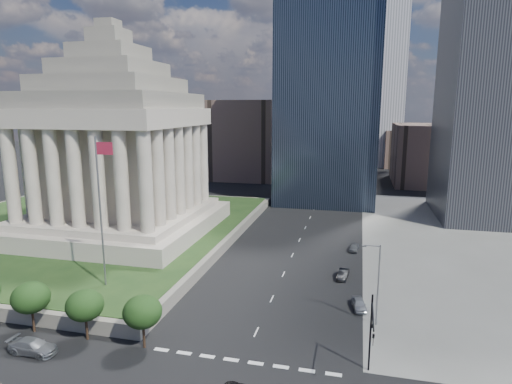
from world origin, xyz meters
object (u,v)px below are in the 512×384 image
(suv_grey, at_px, (33,347))
(parked_sedan_mid, at_px, (343,274))
(flagpole, at_px, (101,204))
(parked_sedan_near, at_px, (359,304))
(parked_sedan_far, at_px, (354,247))
(traffic_signal_ne, at_px, (372,331))
(street_lamp_north, at_px, (377,280))
(war_memorial, at_px, (115,130))

(suv_grey, bearing_deg, parked_sedan_mid, -46.18)
(flagpole, distance_m, parked_sedan_mid, 36.32)
(parked_sedan_near, relative_size, parked_sedan_far, 1.04)
(traffic_signal_ne, bearing_deg, street_lamp_north, 85.81)
(parked_sedan_near, xyz_separation_m, parked_sedan_far, (-1.04, 23.22, -0.02))
(suv_grey, bearing_deg, parked_sedan_far, -36.33)
(traffic_signal_ne, relative_size, parked_sedan_near, 2.04)
(street_lamp_north, bearing_deg, war_memorial, 154.08)
(traffic_signal_ne, height_order, parked_sedan_near, traffic_signal_ne)
(war_memorial, distance_m, parked_sedan_near, 53.58)
(suv_grey, xyz_separation_m, parked_sedan_far, (32.31, 41.76, -0.13))
(parked_sedan_mid, distance_m, parked_sedan_far, 13.58)
(parked_sedan_near, bearing_deg, street_lamp_north, -73.78)
(war_memorial, xyz_separation_m, traffic_signal_ne, (46.50, -34.30, -16.15))
(suv_grey, relative_size, parked_sedan_mid, 1.35)
(street_lamp_north, relative_size, parked_sedan_near, 2.55)
(flagpole, distance_m, parked_sedan_far, 44.50)
(suv_grey, bearing_deg, flagpole, 1.34)
(suv_grey, distance_m, parked_sedan_far, 52.80)
(war_memorial, bearing_deg, suv_grey, -72.17)
(suv_grey, height_order, parked_sedan_mid, suv_grey)
(parked_sedan_far, bearing_deg, traffic_signal_ne, -81.05)
(flagpole, bearing_deg, parked_sedan_near, 8.10)
(war_memorial, distance_m, parked_sedan_mid, 48.76)
(flagpole, xyz_separation_m, street_lamp_north, (35.16, 1.00, -7.45))
(war_memorial, height_order, parked_sedan_near, war_memorial)
(parked_sedan_near, bearing_deg, parked_sedan_mid, 94.19)
(street_lamp_north, bearing_deg, traffic_signal_ne, -94.19)
(war_memorial, height_order, traffic_signal_ne, war_memorial)
(flagpole, relative_size, parked_sedan_near, 5.09)
(war_memorial, height_order, street_lamp_north, war_memorial)
(street_lamp_north, xyz_separation_m, parked_sedan_near, (-1.83, 3.74, -4.99))
(suv_grey, distance_m, parked_sedan_mid, 41.88)
(war_memorial, height_order, flagpole, war_memorial)
(street_lamp_north, relative_size, suv_grey, 1.87)
(parked_sedan_far, bearing_deg, parked_sedan_near, -81.54)
(traffic_signal_ne, distance_m, parked_sedan_mid, 25.41)
(street_lamp_north, bearing_deg, parked_sedan_near, 116.05)
(flagpole, bearing_deg, traffic_signal_ne, -16.71)
(traffic_signal_ne, bearing_deg, parked_sedan_mid, 97.87)
(war_memorial, distance_m, parked_sedan_far, 49.23)
(parked_sedan_far, bearing_deg, street_lamp_north, -78.03)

